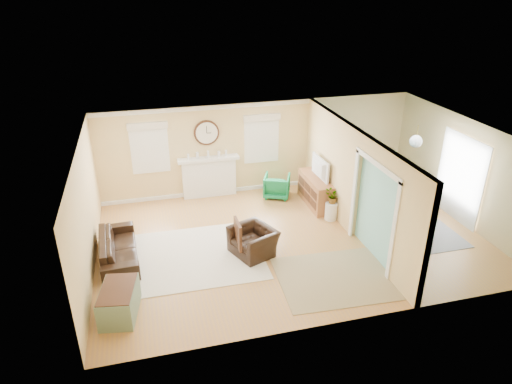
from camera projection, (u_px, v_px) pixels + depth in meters
floor at (291, 239)px, 10.94m from camera, size 9.00×9.00×0.00m
wall_back at (259, 147)px, 13.01m from camera, size 9.00×0.02×2.60m
wall_front at (350, 262)px, 7.76m from camera, size 9.00×0.02×2.60m
wall_left at (86, 213)px, 9.36m from camera, size 0.02×6.00×2.60m
wall_right at (464, 171)px, 11.41m from camera, size 0.02×6.00×2.60m
ceiling at (295, 135)px, 9.83m from camera, size 9.00×6.00×0.02m
partition at (349, 176)px, 10.95m from camera, size 0.17×6.00×2.60m
fireplace at (209, 176)px, 12.87m from camera, size 1.70×0.30×1.17m
wall_clock at (207, 133)px, 12.41m from camera, size 0.70×0.07×0.70m
window_left at (149, 144)px, 12.12m from camera, size 1.05×0.13×1.42m
window_right at (262, 135)px, 12.83m from camera, size 1.05×0.13×1.42m
french_doors at (460, 178)px, 11.49m from camera, size 0.06×1.70×2.20m
pendant at (416, 141)px, 10.68m from camera, size 0.30×0.30×0.55m
rug_cream at (196, 256)px, 10.26m from camera, size 2.95×2.57×0.02m
rug_jute at (335, 278)px, 9.51m from camera, size 2.44×2.04×0.01m
rug_grey at (395, 223)px, 11.62m from camera, size 2.40×2.99×0.01m
sofa at (119, 248)px, 10.03m from camera, size 0.87×2.01×0.58m
eames_chair at (253, 241)px, 10.25m from camera, size 1.14×1.21×0.62m
green_chair at (277, 186)px, 12.93m from camera, size 0.92×0.93×0.65m
trunk at (119, 301)px, 8.38m from camera, size 0.78×1.10×0.58m
credenza at (316, 191)px, 12.43m from camera, size 0.53×1.55×0.80m
tv at (317, 168)px, 12.13m from camera, size 0.17×1.00×0.57m
garden_stool at (331, 211)px, 11.73m from camera, size 0.31×0.31×0.46m
potted_plant at (332, 197)px, 11.55m from camera, size 0.35×0.31×0.38m
dining_table at (397, 212)px, 11.49m from camera, size 1.25×1.94×0.64m
dining_chair_n at (378, 187)px, 12.33m from camera, size 0.44×0.44×0.91m
dining_chair_s at (418, 226)px, 10.45m from camera, size 0.43×0.43×0.88m
dining_chair_w at (378, 206)px, 11.20m from camera, size 0.52×0.52×1.01m
dining_chair_e at (423, 200)px, 11.58m from camera, size 0.45×0.45×0.94m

